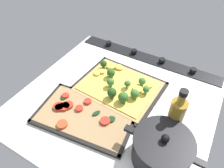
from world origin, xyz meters
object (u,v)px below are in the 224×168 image
object	(u,v)px
baking_tray_front	(119,88)
oil_bottle	(175,117)
cooking_pot	(162,149)
baking_tray_back	(85,116)
broccoli_pizza	(119,85)
veggie_pizza_back	(83,114)

from	to	relation	value
baking_tray_front	oil_bottle	xyz separation A→B (cm)	(-25.64, 9.54, 7.89)
oil_bottle	cooking_pot	bearing A→B (deg)	90.01
cooking_pot	oil_bottle	size ratio (longest dim) A/B	1.23
baking_tray_back	oil_bottle	bearing A→B (deg)	-161.83
baking_tray_front	cooking_pot	bearing A→B (deg)	141.35
broccoli_pizza	baking_tray_back	xyz separation A→B (cm)	(3.85, 19.11, -1.61)
baking_tray_back	oil_bottle	size ratio (longest dim) A/B	1.88
broccoli_pizza	oil_bottle	world-z (taller)	oil_bottle
baking_tray_front	veggie_pizza_back	distance (cm)	19.75
baking_tray_front	baking_tray_back	bearing A→B (deg)	79.43
broccoli_pizza	baking_tray_back	distance (cm)	19.56
baking_tray_back	broccoli_pizza	bearing A→B (deg)	-101.40
veggie_pizza_back	broccoli_pizza	bearing A→B (deg)	-103.96
baking_tray_front	oil_bottle	world-z (taller)	oil_bottle
baking_tray_back	baking_tray_front	bearing A→B (deg)	-100.57
broccoli_pizza	veggie_pizza_back	world-z (taller)	broccoli_pizza
broccoli_pizza	baking_tray_back	size ratio (longest dim) A/B	0.85
veggie_pizza_back	cooking_pot	world-z (taller)	cooking_pot
baking_tray_front	veggie_pizza_back	world-z (taller)	veggie_pizza_back
baking_tray_front	veggie_pizza_back	xyz separation A→B (cm)	(4.49, 19.22, 0.75)
veggie_pizza_back	oil_bottle	bearing A→B (deg)	-162.18
broccoli_pizza	cooking_pot	xyz separation A→B (cm)	(-25.36, 20.49, 2.95)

